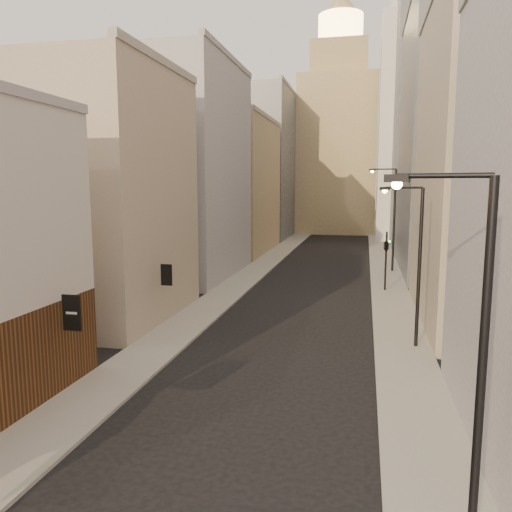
{
  "coord_description": "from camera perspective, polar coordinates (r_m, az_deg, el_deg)",
  "views": [
    {
      "loc": [
        4.29,
        -3.76,
        8.77
      ],
      "look_at": [
        -1.13,
        21.06,
        5.15
      ],
      "focal_mm": 35.0,
      "sensor_mm": 36.0,
      "label": 1
    }
  ],
  "objects": [
    {
      "name": "clock_tower",
      "position": [
        96.31,
        9.36,
        13.29
      ],
      "size": [
        14.0,
        14.0,
        44.9
      ],
      "color": "#95825B",
      "rests_on": "ground"
    },
    {
      "name": "left_bldg_wingrid",
      "position": [
        85.39,
        1.32,
        10.28
      ],
      "size": [
        8.0,
        20.0,
        24.0
      ],
      "primitive_type": "cube",
      "color": "gray",
      "rests_on": "ground"
    },
    {
      "name": "streetlamp_mid",
      "position": [
        27.64,
        17.75,
        -0.18
      ],
      "size": [
        2.28,
        0.36,
        8.7
      ],
      "rotation": [
        0.0,
        0.0,
        0.07
      ],
      "color": "black",
      "rests_on": "ground"
    },
    {
      "name": "right_bldg_beige",
      "position": [
        34.65,
        25.52,
        9.37
      ],
      "size": [
        8.0,
        16.0,
        20.0
      ],
      "primitive_type": "cube",
      "color": "gray",
      "rests_on": "ground"
    },
    {
      "name": "white_tower",
      "position": [
        82.55,
        16.74,
        14.62
      ],
      "size": [
        8.0,
        8.0,
        41.5
      ],
      "color": "silver",
      "rests_on": "ground"
    },
    {
      "name": "left_bldg_beige",
      "position": [
        33.93,
        -16.49,
        6.48
      ],
      "size": [
        8.0,
        12.0,
        16.0
      ],
      "primitive_type": "cube",
      "color": "gray",
      "rests_on": "ground"
    },
    {
      "name": "highrise",
      "position": [
        84.6,
        22.67,
        19.02
      ],
      "size": [
        21.0,
        23.0,
        51.2
      ],
      "color": "gray",
      "rests_on": "ground"
    },
    {
      "name": "left_bldg_tan",
      "position": [
        65.81,
        -2.04,
        7.87
      ],
      "size": [
        8.0,
        18.0,
        17.0
      ],
      "primitive_type": "cube",
      "color": "#95825B",
      "rests_on": "ground"
    },
    {
      "name": "traffic_light_right",
      "position": [
        42.2,
        14.68,
        1.28
      ],
      "size": [
        0.76,
        0.76,
        5.0
      ],
      "rotation": [
        0.0,
        0.0,
        3.0
      ],
      "color": "black",
      "rests_on": "ground"
    },
    {
      "name": "sidewalk_left",
      "position": [
        60.37,
        1.89,
        -0.17
      ],
      "size": [
        3.0,
        140.0,
        0.15
      ],
      "primitive_type": "cube",
      "color": "gray",
      "rests_on": "ground"
    },
    {
      "name": "streetlamp_far",
      "position": [
        51.79,
        15.24,
        4.7
      ],
      "size": [
        2.73,
        0.31,
        10.41
      ],
      "rotation": [
        0.0,
        0.0,
        -0.03
      ],
      "color": "black",
      "rests_on": "ground"
    },
    {
      "name": "sidewalk_right",
      "position": [
        59.44,
        14.31,
        -0.55
      ],
      "size": [
        3.0,
        140.0,
        0.15
      ],
      "primitive_type": "cube",
      "color": "gray",
      "rests_on": "ground"
    },
    {
      "name": "right_bldg_wingrid",
      "position": [
        54.47,
        20.89,
        12.04
      ],
      "size": [
        8.0,
        20.0,
        26.0
      ],
      "primitive_type": "cube",
      "color": "gray",
      "rests_on": "ground"
    },
    {
      "name": "streetlamp_near",
      "position": [
        12.07,
        23.39,
        -9.99
      ],
      "size": [
        2.3,
        0.86,
        9.03
      ],
      "rotation": [
        0.0,
        0.0,
        -0.29
      ],
      "color": "black",
      "rests_on": "ground"
    },
    {
      "name": "left_bldg_grey",
      "position": [
        48.59,
        -7.38,
        9.5
      ],
      "size": [
        8.0,
        16.0,
        20.0
      ],
      "primitive_type": "cube",
      "color": "gray",
      "rests_on": "ground"
    }
  ]
}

